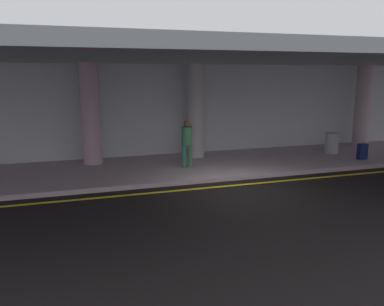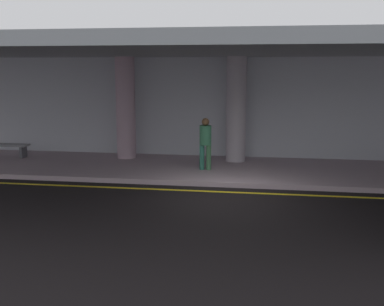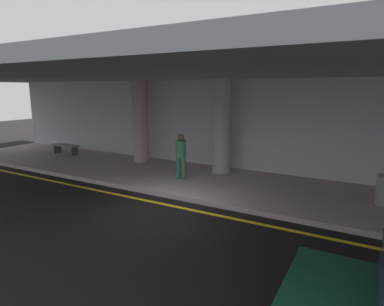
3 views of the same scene
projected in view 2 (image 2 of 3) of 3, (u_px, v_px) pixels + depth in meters
name	position (u px, v px, depth m)	size (l,w,h in m)	color
ground_plane	(224.00, 197.00, 12.79)	(60.00, 60.00, 0.00)	black
sidewalk	(233.00, 170.00, 15.80)	(26.00, 4.20, 0.15)	#A7929C
lane_stripe_yellow	(226.00, 192.00, 13.27)	(26.00, 0.14, 0.01)	yellow
support_column_far_left	(126.00, 108.00, 17.28)	(0.70, 0.70, 3.65)	#A88C9B
support_column_left_mid	(236.00, 109.00, 16.67)	(0.70, 0.70, 3.65)	#A39AA3
ceiling_overhang	(233.00, 50.00, 14.63)	(28.00, 13.20, 0.30)	gray
terminal_back_wall	(238.00, 109.00, 17.66)	(26.00, 0.30, 3.80)	#B1B4BD
traveler_with_luggage	(205.00, 140.00, 15.33)	(0.38, 0.38, 1.68)	#286552
bench_metal	(7.00, 148.00, 17.65)	(1.60, 0.50, 0.48)	slate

